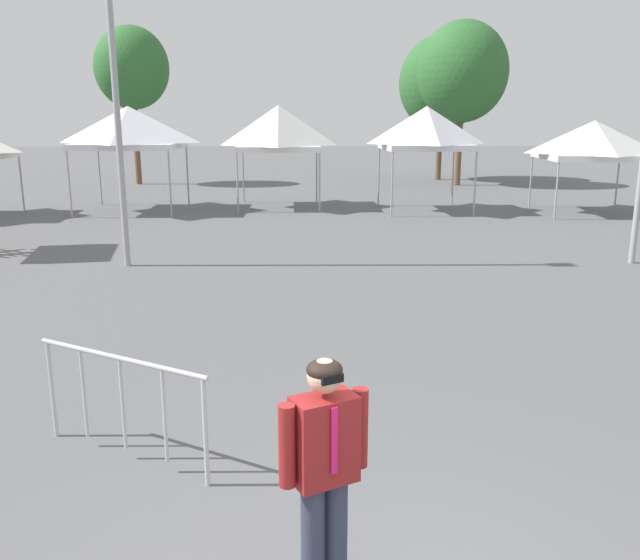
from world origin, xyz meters
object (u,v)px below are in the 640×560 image
at_px(person_foreground, 324,465).
at_px(tree_behind_tents_center, 463,72).
at_px(canopy_tent_behind_left, 279,128).
at_px(tree_behind_tents_left, 132,68).
at_px(canopy_tent_behind_center, 129,128).
at_px(canopy_tent_behind_right, 593,140).
at_px(crowd_barrier_mid_lot, 121,387).
at_px(canopy_tent_right_of_center, 426,128).
at_px(tree_behind_tents_right, 442,83).

relative_size(person_foreground, tree_behind_tents_center, 0.24).
height_order(canopy_tent_behind_left, tree_behind_tents_left, tree_behind_tents_left).
relative_size(canopy_tent_behind_center, canopy_tent_behind_right, 1.02).
distance_m(canopy_tent_behind_right, crowd_barrier_mid_lot, 20.22).
bearing_deg(canopy_tent_right_of_center, tree_behind_tents_left, 141.35).
xyz_separation_m(canopy_tent_behind_center, tree_behind_tents_right, (13.09, 11.14, 1.97)).
distance_m(tree_behind_tents_center, tree_behind_tents_right, 2.87).
distance_m(person_foreground, tree_behind_tents_center, 29.20).
xyz_separation_m(canopy_tent_behind_left, person_foreground, (0.79, -20.41, -1.79)).
bearing_deg(tree_behind_tents_left, crowd_barrier_mid_lot, -77.48).
height_order(tree_behind_tents_left, tree_behind_tents_right, tree_behind_tents_left).
bearing_deg(person_foreground, tree_behind_tents_right, 76.79).
bearing_deg(crowd_barrier_mid_lot, tree_behind_tents_center, 70.03).
xyz_separation_m(canopy_tent_behind_left, tree_behind_tents_left, (-7.05, 8.55, 2.58)).
height_order(canopy_tent_right_of_center, tree_behind_tents_right, tree_behind_tents_right).
bearing_deg(tree_behind_tents_right, tree_behind_tents_left, -173.31).
xyz_separation_m(canopy_tent_behind_left, tree_behind_tents_right, (8.00, 10.31, 2.01)).
distance_m(canopy_tent_behind_left, tree_behind_tents_center, 11.46).
height_order(tree_behind_tents_left, crowd_barrier_mid_lot, tree_behind_tents_left).
bearing_deg(canopy_tent_behind_left, person_foreground, -87.79).
xyz_separation_m(canopy_tent_behind_left, crowd_barrier_mid_lot, (-1.07, -18.39, -2.07)).
bearing_deg(tree_behind_tents_right, crowd_barrier_mid_lot, -107.53).
bearing_deg(crowd_barrier_mid_lot, tree_behind_tents_left, 102.52).
height_order(canopy_tent_behind_right, tree_behind_tents_center, tree_behind_tents_center).
distance_m(canopy_tent_behind_right, person_foreground, 20.94).
distance_m(canopy_tent_behind_right, tree_behind_tents_right, 12.76).
xyz_separation_m(canopy_tent_right_of_center, canopy_tent_behind_right, (5.50, -0.80, -0.38)).
height_order(canopy_tent_behind_center, crowd_barrier_mid_lot, canopy_tent_behind_center).
relative_size(canopy_tent_behind_right, tree_behind_tents_center, 0.47).
relative_size(canopy_tent_behind_right, person_foreground, 1.96).
relative_size(person_foreground, crowd_barrier_mid_lot, 0.97).
relative_size(canopy_tent_behind_right, tree_behind_tents_right, 0.48).
xyz_separation_m(canopy_tent_behind_right, person_foreground, (-9.79, -18.45, -1.43)).
distance_m(canopy_tent_behind_left, crowd_barrier_mid_lot, 18.54).
height_order(canopy_tent_behind_left, crowd_barrier_mid_lot, canopy_tent_behind_left).
distance_m(canopy_tent_behind_right, tree_behind_tents_center, 10.09).
bearing_deg(person_foreground, canopy_tent_behind_right, 62.04).
xyz_separation_m(canopy_tent_behind_center, canopy_tent_behind_left, (5.09, 0.83, -0.04)).
relative_size(canopy_tent_right_of_center, tree_behind_tents_center, 0.48).
bearing_deg(crowd_barrier_mid_lot, canopy_tent_right_of_center, 70.35).
height_order(canopy_tent_right_of_center, tree_behind_tents_center, tree_behind_tents_center).
height_order(canopy_tent_behind_right, person_foreground, canopy_tent_behind_right).
xyz_separation_m(canopy_tent_behind_right, tree_behind_tents_right, (-2.58, 12.27, 2.37)).
distance_m(canopy_tent_behind_center, person_foreground, 20.53).
bearing_deg(canopy_tent_behind_center, tree_behind_tents_center, 31.78).
xyz_separation_m(canopy_tent_behind_right, crowd_barrier_mid_lot, (-11.65, -16.43, -1.71)).
bearing_deg(canopy_tent_behind_right, canopy_tent_right_of_center, 171.70).
relative_size(canopy_tent_behind_right, crowd_barrier_mid_lot, 1.91).
xyz_separation_m(canopy_tent_behind_center, person_foreground, (5.88, -19.58, -1.83)).
xyz_separation_m(person_foreground, crowd_barrier_mid_lot, (-1.86, 2.02, -0.28)).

